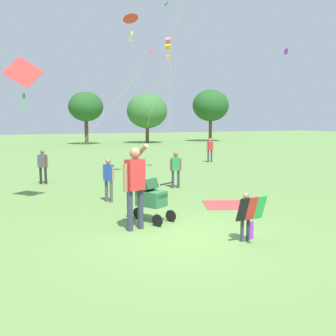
% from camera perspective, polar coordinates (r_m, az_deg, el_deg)
% --- Properties ---
extents(ground_plane, '(120.00, 120.00, 0.00)m').
position_cam_1_polar(ground_plane, '(8.06, 2.30, -10.14)').
color(ground_plane, '#668E47').
extents(child_with_butterfly_kite, '(0.64, 0.35, 0.97)m').
position_cam_1_polar(child_with_butterfly_kite, '(7.76, 11.61, -6.43)').
color(child_with_butterfly_kite, '#33384C').
rests_on(child_with_butterfly_kite, ground).
extents(person_adult_flyer, '(0.59, 0.64, 1.89)m').
position_cam_1_polar(person_adult_flyer, '(8.35, -4.94, -1.87)').
color(person_adult_flyer, '#33384C').
rests_on(person_adult_flyer, ground).
extents(stroller, '(0.85, 1.09, 1.03)m').
position_cam_1_polar(stroller, '(9.09, -2.60, -4.20)').
color(stroller, black).
rests_on(stroller, ground).
extents(kite_adult_black, '(2.72, 3.67, 4.13)m').
position_cam_1_polar(kite_adult_black, '(11.30, -20.39, 12.65)').
color(kite_adult_black, red).
rests_on(kite_adult_black, ground).
extents(kite_green_novelty, '(1.23, 2.97, 6.45)m').
position_cam_1_polar(kite_green_novelty, '(15.97, -5.48, 20.91)').
color(kite_green_novelty, red).
rests_on(kite_green_novelty, ground).
extents(kite_blue_high, '(0.51, 1.24, 5.99)m').
position_cam_1_polar(kite_blue_high, '(17.79, 0.04, 17.70)').
color(kite_blue_high, pink).
rests_on(kite_blue_high, ground).
extents(person_red_shirt, '(0.29, 0.37, 1.28)m').
position_cam_1_polar(person_red_shirt, '(11.34, -8.81, -1.23)').
color(person_red_shirt, '#4C4C51').
rests_on(person_red_shirt, ground).
extents(person_sitting_far, '(0.36, 0.30, 1.30)m').
position_cam_1_polar(person_sitting_far, '(15.06, -18.07, 0.59)').
color(person_sitting_far, '#232328').
rests_on(person_sitting_far, ground).
extents(person_kid_running, '(0.39, 0.25, 1.27)m').
position_cam_1_polar(person_kid_running, '(13.52, 1.14, 0.17)').
color(person_kid_running, '#33384C').
rests_on(person_kid_running, ground).
extents(person_back_turned, '(0.43, 0.19, 1.35)m').
position_cam_1_polar(person_back_turned, '(22.00, 6.24, 2.94)').
color(person_back_turned, '#33384C').
rests_on(person_back_turned, ground).
extents(picnic_blanket, '(1.58, 1.57, 0.02)m').
position_cam_1_polar(picnic_blanket, '(11.04, 8.63, -5.41)').
color(picnic_blanket, '#CC3D3D').
rests_on(picnic_blanket, ground).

